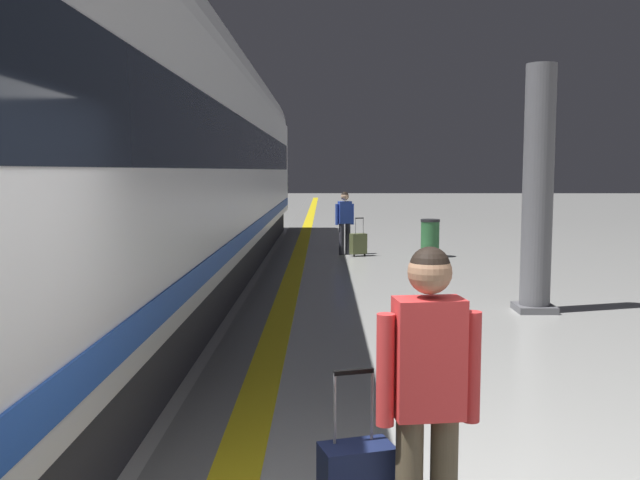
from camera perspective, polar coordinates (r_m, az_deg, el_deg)
The scene contains 8 objects.
safety_line_strip at distance 13.02m, azimuth -2.39°, elevation -3.46°, with size 0.36×80.00×0.01m, color yellow.
tactile_edge_band at distance 13.04m, azimuth -3.86°, elevation -3.45°, with size 0.63×80.00×0.01m, color slate.
high_speed_train at distance 10.83m, azimuth -14.44°, elevation 7.77°, with size 2.94×30.16×4.97m.
traveller_foreground at distance 3.61m, azimuth 8.82°, elevation -11.91°, with size 0.53×0.25×1.71m.
passenger_near at distance 17.18m, azimuth 2.04°, elevation 1.79°, with size 0.46×0.27×1.55m.
suitcase_near at distance 16.92m, azimuth 3.14°, elevation -0.30°, with size 0.44×0.35×0.94m.
platform_pillar at distance 10.65m, azimuth 17.38°, elevation 3.55°, with size 0.56×0.56×3.60m.
waste_bin at distance 16.93m, azimuth 8.99°, elevation 0.16°, with size 0.46×0.46×0.91m.
Camera 1 is at (-0.14, -2.84, 2.08)m, focal length 39.14 mm.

